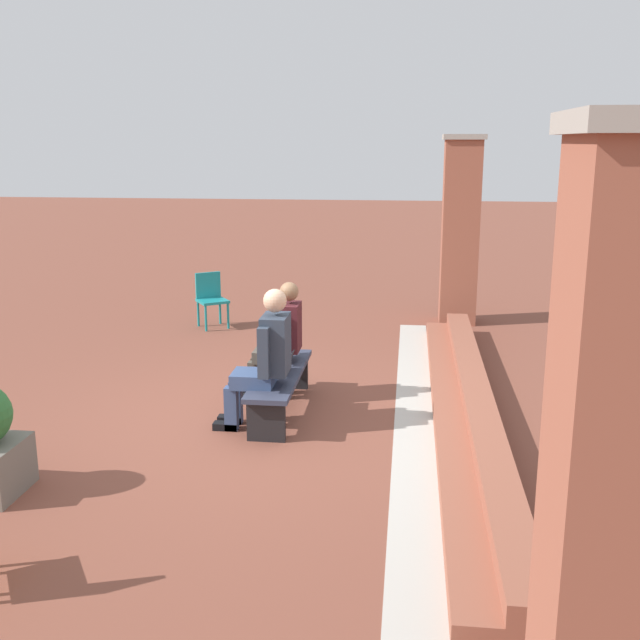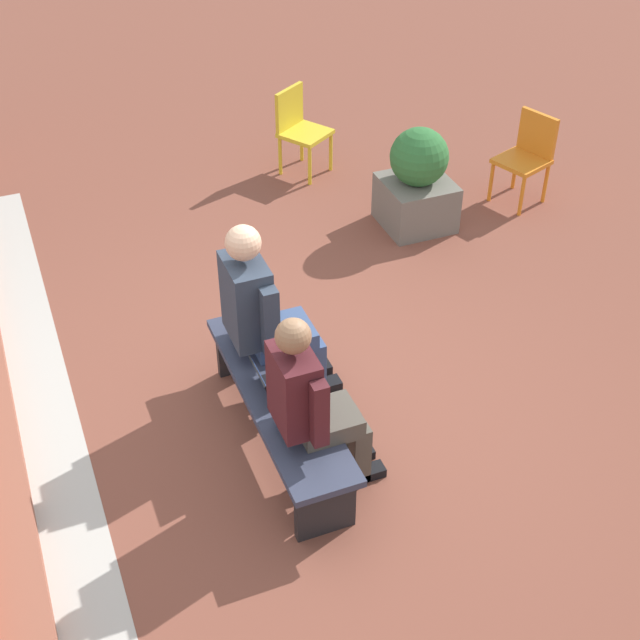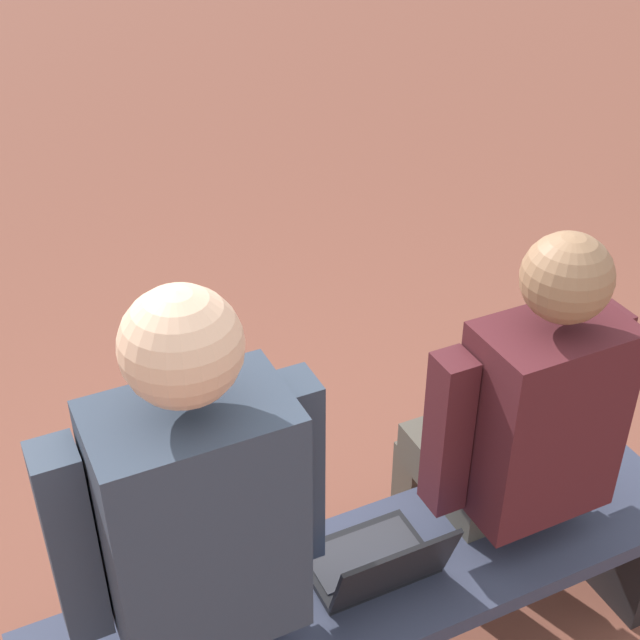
# 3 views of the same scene
# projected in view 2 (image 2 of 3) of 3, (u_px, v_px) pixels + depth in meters

# --- Properties ---
(ground_plane) EXTENTS (60.00, 60.00, 0.00)m
(ground_plane) POSITION_uv_depth(u_px,v_px,m) (281.00, 409.00, 6.23)
(ground_plane) COLOR brown
(concrete_strip) EXTENTS (8.14, 0.40, 0.01)m
(concrete_strip) POSITION_uv_depth(u_px,v_px,m) (67.00, 502.00, 5.56)
(concrete_strip) COLOR #B7B2A8
(concrete_strip) RESTS_ON ground
(bench) EXTENTS (1.80, 0.44, 0.45)m
(bench) POSITION_uv_depth(u_px,v_px,m) (279.00, 403.00, 5.76)
(bench) COLOR #33384C
(bench) RESTS_ON ground
(person_student) EXTENTS (0.54, 0.68, 1.34)m
(person_student) POSITION_uv_depth(u_px,v_px,m) (312.00, 400.00, 5.26)
(person_student) COLOR #4C473D
(person_student) RESTS_ON ground
(person_adult) EXTENTS (0.60, 0.75, 1.43)m
(person_adult) POSITION_uv_depth(u_px,v_px,m) (264.00, 311.00, 5.88)
(person_adult) COLOR #384C75
(person_adult) RESTS_ON ground
(laptop) EXTENTS (0.32, 0.29, 0.21)m
(laptop) POSITION_uv_depth(u_px,v_px,m) (276.00, 385.00, 5.68)
(laptop) COLOR black
(laptop) RESTS_ON bench
(plastic_chair_foreground) EXTENTS (0.54, 0.54, 0.84)m
(plastic_chair_foreground) POSITION_uv_depth(u_px,v_px,m) (528.00, 153.00, 8.24)
(plastic_chair_foreground) COLOR orange
(plastic_chair_foreground) RESTS_ON ground
(plastic_chair_far_left) EXTENTS (0.58, 0.58, 0.84)m
(plastic_chair_far_left) POSITION_uv_depth(u_px,v_px,m) (299.00, 126.00, 8.69)
(plastic_chair_far_left) COLOR gold
(plastic_chair_far_left) RESTS_ON ground
(planter) EXTENTS (0.60, 0.60, 0.94)m
(planter) POSITION_uv_depth(u_px,v_px,m) (417.00, 182.00, 7.91)
(planter) COLOR #6B665B
(planter) RESTS_ON ground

